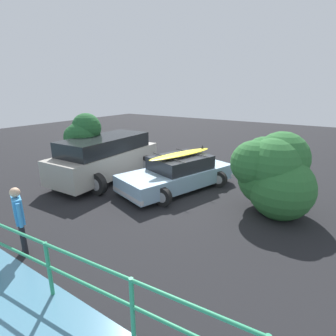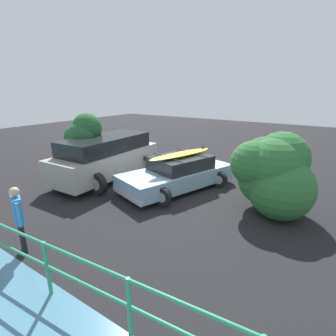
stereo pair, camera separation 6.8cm
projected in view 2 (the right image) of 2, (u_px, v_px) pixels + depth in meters
name	position (u px, v px, depth m)	size (l,w,h in m)	color
ground_plane	(182.00, 189.00, 9.87)	(44.00, 44.00, 0.02)	black
sedan_car	(178.00, 173.00, 9.78)	(3.16, 4.72, 1.51)	#8CADC6
suv_car	(107.00, 157.00, 10.74)	(2.72, 5.01, 1.77)	#9E998E
person_bystander	(18.00, 214.00, 5.80)	(0.58, 0.34, 1.59)	black
bush_near_left	(272.00, 173.00, 7.76)	(2.44, 2.19, 2.52)	#4C3828
bush_near_right	(84.00, 139.00, 10.95)	(1.50, 1.71, 2.66)	#4C3828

